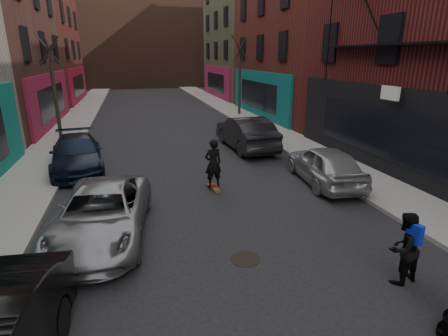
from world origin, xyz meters
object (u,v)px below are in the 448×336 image
tree_left_far (53,80)px  parked_right_far (325,165)px  parked_left_end (77,154)px  parked_left_far (102,213)px  manhole (245,259)px  skateboard (213,188)px  tree_right_far (240,70)px  pedestrian (404,248)px  skateboarder (213,163)px  parked_right_end (246,133)px

tree_left_far → parked_right_far: bearing=-42.6°
tree_left_far → parked_right_far: size_ratio=1.53×
parked_left_end → parked_left_far: bearing=-84.8°
manhole → skateboard: bearing=86.2°
tree_right_far → manhole: (-6.10, -20.18, -3.52)m
parked_left_far → pedestrian: bearing=-23.4°
parked_right_far → skateboarder: (-4.19, 0.40, 0.25)m
parked_right_far → parked_right_end: parked_right_end is taller
skateboarder → pedestrian: size_ratio=1.10×
tree_right_far → manhole: 21.37m
skateboard → pedestrian: pedestrian is taller
parked_right_end → parked_right_far: bearing=100.1°
parked_left_end → pedestrian: pedestrian is taller
skateboard → tree_left_far: bearing=114.1°
tree_right_far → skateboard: (-5.79, -15.53, -3.48)m
parked_left_end → skateboard: bearing=-43.8°
tree_right_far → skateboard: bearing=-110.4°
parked_left_end → skateboarder: (5.01, -3.70, 0.27)m
pedestrian → skateboarder: bearing=-78.6°
parked_left_far → tree_left_far: bearing=111.1°
tree_left_far → parked_right_far: (10.80, -9.93, -2.66)m
parked_left_end → skateboard: 6.26m
tree_right_far → parked_right_end: (-2.84, -10.29, -2.70)m
parked_right_far → pedestrian: 6.10m
parked_left_end → parked_right_end: bearing=3.7°
tree_right_far → parked_left_end: size_ratio=1.40×
tree_right_far → skateboard: 16.94m
parked_left_end → parked_right_far: bearing=-31.3°
manhole → parked_left_end: bearing=119.4°
parked_left_far → parked_right_end: 10.24m
pedestrian → manhole: 3.43m
parked_right_far → manhole: parked_right_far is taller
parked_left_far → skateboarder: (3.61, 2.62, 0.30)m
parked_left_far → pedestrian: size_ratio=3.06×
tree_right_far → skateboard: size_ratio=8.50×
tree_right_far → parked_right_far: size_ratio=1.60×
skateboard → manhole: (-0.31, -4.65, -0.04)m
manhole → tree_left_far: bearing=114.0°
tree_left_far → skateboard: (6.61, -9.53, -3.33)m
parked_left_end → parked_right_end: 8.11m
parked_left_far → parked_right_far: size_ratio=1.15×
parked_left_far → manhole: (3.30, -2.02, -0.67)m
parked_left_far → parked_left_end: size_ratio=1.00×
parked_right_end → skateboard: parked_right_end is taller
skateboard → manhole: size_ratio=1.14×
tree_right_far → parked_right_end: tree_right_far is taller
parked_right_end → skateboard: (-2.95, -5.25, -0.78)m
tree_left_far → tree_right_far: 13.78m
tree_left_far → parked_right_far: 14.91m
tree_left_far → pedestrian: size_ratio=4.09×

